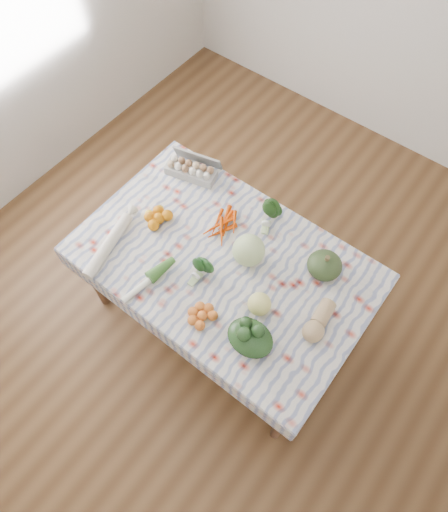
{
  "coord_description": "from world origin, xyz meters",
  "views": [
    {
      "loc": [
        0.78,
        -1.01,
        3.0
      ],
      "look_at": [
        0.0,
        0.0,
        0.82
      ],
      "focal_mm": 32.0,
      "sensor_mm": 36.0,
      "label": 1
    }
  ],
  "objects_px": {
    "butternut_squash": "(319,321)",
    "grapefruit": "(259,304)",
    "cabbage": "(249,250)",
    "dining_table": "(224,268)",
    "kabocha_squash": "(325,265)",
    "egg_carton": "(191,171)"
  },
  "relations": [
    {
      "from": "cabbage",
      "to": "grapefruit",
      "type": "xyz_separation_m",
      "value": [
        0.23,
        -0.22,
        -0.03
      ]
    },
    {
      "from": "dining_table",
      "to": "kabocha_squash",
      "type": "distance_m",
      "value": 0.57
    },
    {
      "from": "cabbage",
      "to": "dining_table",
      "type": "bearing_deg",
      "value": -135.15
    },
    {
      "from": "dining_table",
      "to": "butternut_squash",
      "type": "xyz_separation_m",
      "value": [
        0.62,
        -0.0,
        0.14
      ]
    },
    {
      "from": "egg_carton",
      "to": "butternut_squash",
      "type": "xyz_separation_m",
      "value": [
        1.17,
        -0.38,
        0.01
      ]
    },
    {
      "from": "dining_table",
      "to": "butternut_squash",
      "type": "relative_size",
      "value": 6.6
    },
    {
      "from": "kabocha_squash",
      "to": "cabbage",
      "type": "distance_m",
      "value": 0.42
    },
    {
      "from": "dining_table",
      "to": "grapefruit",
      "type": "xyz_separation_m",
      "value": [
        0.33,
        -0.12,
        0.15
      ]
    },
    {
      "from": "egg_carton",
      "to": "butternut_squash",
      "type": "distance_m",
      "value": 1.23
    },
    {
      "from": "kabocha_squash",
      "to": "butternut_squash",
      "type": "height_order",
      "value": "kabocha_squash"
    },
    {
      "from": "grapefruit",
      "to": "butternut_squash",
      "type": "bearing_deg",
      "value": 21.12
    },
    {
      "from": "egg_carton",
      "to": "kabocha_squash",
      "type": "distance_m",
      "value": 1.03
    },
    {
      "from": "cabbage",
      "to": "grapefruit",
      "type": "height_order",
      "value": "cabbage"
    },
    {
      "from": "dining_table",
      "to": "egg_carton",
      "type": "xyz_separation_m",
      "value": [
        -0.55,
        0.37,
        0.13
      ]
    },
    {
      "from": "butternut_squash",
      "to": "grapefruit",
      "type": "distance_m",
      "value": 0.32
    },
    {
      "from": "grapefruit",
      "to": "kabocha_squash",
      "type": "bearing_deg",
      "value": 69.98
    },
    {
      "from": "egg_carton",
      "to": "grapefruit",
      "type": "relative_size",
      "value": 2.57
    },
    {
      "from": "kabocha_squash",
      "to": "dining_table",
      "type": "bearing_deg",
      "value": -148.65
    },
    {
      "from": "dining_table",
      "to": "grapefruit",
      "type": "bearing_deg",
      "value": -20.07
    },
    {
      "from": "dining_table",
      "to": "grapefruit",
      "type": "distance_m",
      "value": 0.38
    },
    {
      "from": "cabbage",
      "to": "egg_carton",
      "type": "bearing_deg",
      "value": 156.98
    },
    {
      "from": "butternut_squash",
      "to": "grapefruit",
      "type": "bearing_deg",
      "value": -164.76
    }
  ]
}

